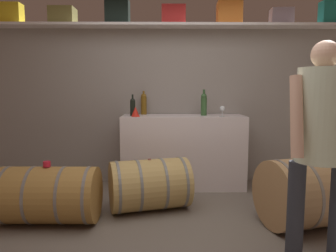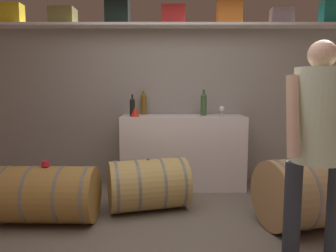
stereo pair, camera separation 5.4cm
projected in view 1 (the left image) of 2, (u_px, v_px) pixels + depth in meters
ground_plane at (176, 223)px, 3.21m from camera, size 6.66×7.21×0.02m
back_wall_panel at (173, 106)px, 4.58m from camera, size 5.46×0.10×2.12m
high_shelf_board at (173, 26)px, 4.30m from camera, size 5.02×0.40×0.03m
toolcase_yellow at (8, 14)px, 4.26m from camera, size 0.36×0.20×0.27m
toolcase_olive at (63, 16)px, 4.27m from camera, size 0.32×0.27×0.22m
toolcase_black at (118, 12)px, 4.27m from camera, size 0.31×0.25×0.32m
toolcase_red at (174, 15)px, 4.29m from camera, size 0.31×0.19×0.25m
toolcase_orange at (229, 14)px, 4.29m from camera, size 0.33×0.32×0.30m
toolcase_grey at (281, 17)px, 4.30m from camera, size 0.30×0.22×0.21m
toolcase_teal at (336, 13)px, 4.31m from camera, size 0.40×0.19×0.31m
work_cabinet at (183, 151)px, 4.32m from camera, size 1.60×0.54×0.96m
wine_bottle_green at (204, 104)px, 4.26m from camera, size 0.08×0.08×0.34m
wine_bottle_amber at (144, 103)px, 4.42m from camera, size 0.08×0.08×0.32m
wine_bottle_dark at (133, 107)px, 4.22m from camera, size 0.07×0.07×0.28m
wine_glass at (222, 109)px, 4.10m from camera, size 0.07×0.07×0.14m
red_funnel at (135, 112)px, 4.09m from camera, size 0.11×0.11×0.13m
wine_barrel_near at (49, 195)px, 3.18m from camera, size 0.95×0.58×0.57m
wine_barrel_far at (311, 192)px, 3.10m from camera, size 1.03×0.86×0.68m
wine_barrel_flank at (150, 184)px, 3.52m from camera, size 0.95×0.75×0.56m
tasting_cup at (47, 164)px, 3.14m from camera, size 0.07×0.07×0.05m
winemaker_pouring at (321, 133)px, 2.27m from camera, size 0.50×0.41×1.65m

